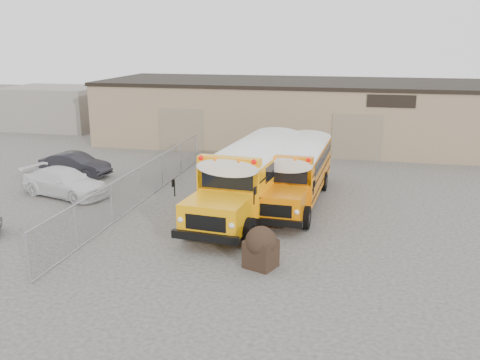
% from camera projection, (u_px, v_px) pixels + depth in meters
% --- Properties ---
extents(ground, '(120.00, 120.00, 0.00)m').
position_uv_depth(ground, '(248.00, 235.00, 21.84)').
color(ground, '#42403C').
rests_on(ground, ground).
extents(warehouse, '(30.20, 10.20, 4.67)m').
position_uv_depth(warehouse, '(304.00, 112.00, 40.04)').
color(warehouse, '#8A6E55').
rests_on(warehouse, ground).
extents(chainlink_fence, '(0.07, 18.07, 1.81)m').
position_uv_depth(chainlink_fence, '(140.00, 186.00, 25.72)').
color(chainlink_fence, '#989BA0').
rests_on(chainlink_fence, ground).
extents(distant_building_left, '(8.00, 6.00, 3.60)m').
position_uv_depth(distant_building_left, '(56.00, 108.00, 46.82)').
color(distant_building_left, gray).
rests_on(distant_building_left, ground).
extents(school_bus_left, '(3.73, 11.09, 3.18)m').
position_uv_depth(school_bus_left, '(286.00, 144.00, 30.83)').
color(school_bus_left, '#FFA308').
rests_on(school_bus_left, ground).
extents(school_bus_right, '(2.90, 9.88, 2.86)m').
position_uv_depth(school_bus_right, '(313.00, 144.00, 31.65)').
color(school_bus_right, orange).
rests_on(school_bus_right, ground).
extents(tarp_bundle, '(1.27, 1.21, 1.51)m').
position_uv_depth(tarp_bundle, '(261.00, 247.00, 18.60)').
color(tarp_bundle, black).
rests_on(tarp_bundle, ground).
extents(car_white, '(5.18, 3.22, 1.40)m').
position_uv_depth(car_white, '(65.00, 182.00, 27.05)').
color(car_white, white).
rests_on(car_white, ground).
extents(car_dark, '(4.27, 1.93, 1.36)m').
position_uv_depth(car_dark, '(75.00, 165.00, 30.87)').
color(car_dark, black).
rests_on(car_dark, ground).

